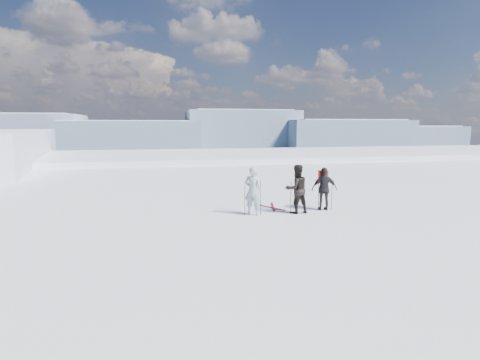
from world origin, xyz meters
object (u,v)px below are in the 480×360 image
object	(u,v)px
skier_dark	(297,189)
skier_pack	(324,189)
skis_loose	(271,207)
skier_grey	(253,191)

from	to	relation	value
skier_dark	skier_pack	bearing A→B (deg)	-175.27
skier_dark	skis_loose	xyz separation A→B (m)	(-0.67, 1.18, -0.96)
skier_pack	skis_loose	distance (m)	2.36
skier_pack	skis_loose	bearing A→B (deg)	-15.48
skier_grey	skier_pack	xyz separation A→B (m)	(3.07, 0.16, -0.07)
skier_pack	skis_loose	size ratio (longest dim) A/B	1.06
skier_dark	skier_pack	world-z (taller)	skier_dark
skier_grey	skis_loose	size ratio (longest dim) A/B	1.14
skier_pack	skis_loose	xyz separation A→B (m)	(-1.98, 0.93, -0.88)
skier_grey	skis_loose	bearing A→B (deg)	-102.43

